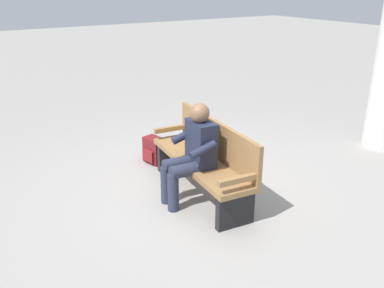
% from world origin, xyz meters
% --- Properties ---
extents(ground_plane, '(40.00, 40.00, 0.00)m').
position_xyz_m(ground_plane, '(0.00, 0.00, 0.00)').
color(ground_plane, gray).
extents(bench_near, '(1.84, 0.68, 0.90)m').
position_xyz_m(bench_near, '(-0.01, -0.07, 0.46)').
color(bench_near, olive).
rests_on(bench_near, ground).
extents(person_seated, '(0.60, 0.60, 1.18)m').
position_xyz_m(person_seated, '(-0.10, 0.17, 0.63)').
color(person_seated, '#1E2338').
rests_on(person_seated, ground).
extents(backpack, '(0.34, 0.28, 0.37)m').
position_xyz_m(backpack, '(1.13, 0.03, 0.18)').
color(backpack, maroon).
rests_on(backpack, ground).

